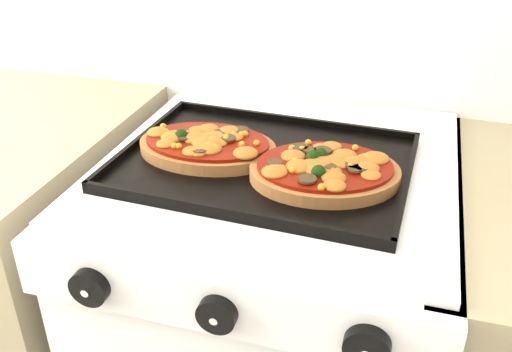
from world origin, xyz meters
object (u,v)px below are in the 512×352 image
(pizza_left, at_px, (207,145))
(baking_tray, at_px, (265,161))
(stove, at_px, (276,351))
(pizza_right, at_px, (325,169))

(pizza_left, bearing_deg, baking_tray, -0.39)
(stove, xyz_separation_m, baking_tray, (-0.02, -0.03, 0.47))
(stove, height_order, pizza_right, pizza_right)
(baking_tray, bearing_deg, stove, 63.22)
(pizza_left, height_order, pizza_right, same)
(stove, distance_m, pizza_left, 0.50)
(stove, distance_m, pizza_right, 0.49)
(stove, bearing_deg, pizza_left, -164.83)
(baking_tray, distance_m, pizza_left, 0.10)
(pizza_left, bearing_deg, pizza_right, -8.12)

